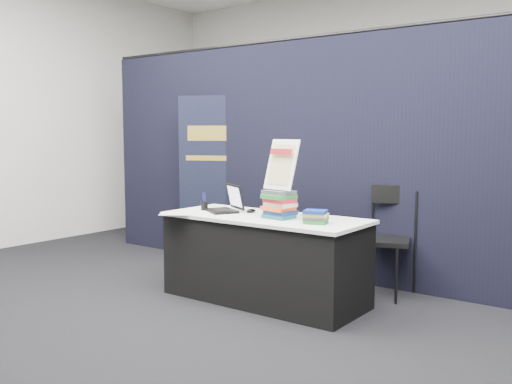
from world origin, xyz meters
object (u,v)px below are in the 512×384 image
object	(u,v)px
info_sign	(282,165)
pullup_banner	(211,188)
book_stack_tall	(279,204)
stacking_chair	(386,234)
laptop	(224,205)
book_stack_short	(316,217)
display_table	(264,258)

from	to	relation	value
info_sign	pullup_banner	distance (m)	1.91
book_stack_tall	stacking_chair	xyz separation A→B (m)	(0.58, 0.87, -0.32)
laptop	stacking_chair	size ratio (longest dim) A/B	0.41
pullup_banner	stacking_chair	size ratio (longest dim) A/B	1.92
stacking_chair	book_stack_short	bearing A→B (deg)	-121.14
book_stack_tall	laptop	bearing A→B (deg)	176.16
pullup_banner	book_stack_short	bearing A→B (deg)	-51.16
display_table	stacking_chair	xyz separation A→B (m)	(0.76, 0.84, 0.17)
book_stack_short	pullup_banner	distance (m)	2.26
book_stack_short	stacking_chair	xyz separation A→B (m)	(0.19, 0.93, -0.26)
display_table	book_stack_tall	size ratio (longest dim) A/B	6.40
info_sign	stacking_chair	world-z (taller)	info_sign
pullup_banner	book_stack_tall	bearing A→B (deg)	-55.06
laptop	book_stack_tall	bearing A→B (deg)	26.05
display_table	laptop	bearing A→B (deg)	179.10
book_stack_tall	book_stack_short	xyz separation A→B (m)	(0.39, -0.06, -0.06)
laptop	display_table	bearing A→B (deg)	28.98
stacking_chair	book_stack_tall	bearing A→B (deg)	-143.16
laptop	info_sign	size ratio (longest dim) A/B	0.91
laptop	book_stack_tall	distance (m)	0.64
stacking_chair	laptop	bearing A→B (deg)	-165.23
laptop	pullup_banner	world-z (taller)	pullup_banner
book_stack_short	info_sign	distance (m)	0.56
book_stack_tall	info_sign	world-z (taller)	info_sign
book_stack_tall	book_stack_short	bearing A→B (deg)	-8.29
pullup_banner	display_table	bearing A→B (deg)	-57.13
display_table	pullup_banner	distance (m)	1.78
book_stack_short	info_sign	bearing A→B (deg)	167.36
info_sign	book_stack_tall	bearing A→B (deg)	-77.18
laptop	info_sign	bearing A→B (deg)	28.79
pullup_banner	stacking_chair	bearing A→B (deg)	-26.67
book_stack_tall	pullup_banner	xyz separation A→B (m)	(-1.62, 0.98, -0.03)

